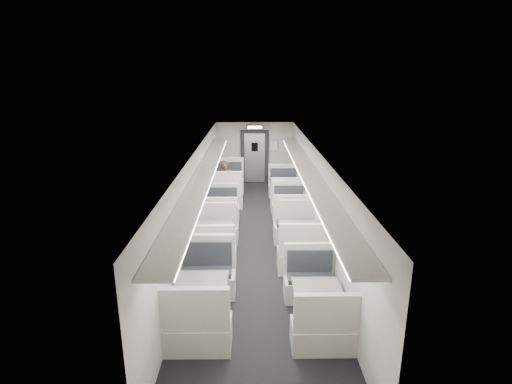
{
  "coord_description": "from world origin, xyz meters",
  "views": [
    {
      "loc": [
        -0.12,
        -9.61,
        4.22
      ],
      "look_at": [
        -0.0,
        0.79,
        1.12
      ],
      "focal_mm": 28.0,
      "sensor_mm": 36.0,
      "label": 1
    }
  ],
  "objects_px": {
    "booth_right_b": "(291,214)",
    "booth_right_d": "(316,302)",
    "passenger": "(226,184)",
    "exit_sign": "(255,127)",
    "booth_left_d": "(203,298)",
    "booth_left_a": "(226,188)",
    "booth_left_b": "(221,216)",
    "booth_right_c": "(298,239)",
    "booth_right_a": "(285,192)",
    "vestibule_door": "(255,157)",
    "booth_left_c": "(215,239)"
  },
  "relations": [
    {
      "from": "booth_left_c",
      "to": "passenger",
      "type": "distance_m",
      "value": 3.51
    },
    {
      "from": "booth_right_b",
      "to": "passenger",
      "type": "xyz_separation_m",
      "value": [
        -1.96,
        1.65,
        0.42
      ]
    },
    {
      "from": "booth_left_a",
      "to": "booth_left_b",
      "type": "xyz_separation_m",
      "value": [
        0.0,
        -2.74,
        -0.06
      ]
    },
    {
      "from": "exit_sign",
      "to": "passenger",
      "type": "bearing_deg",
      "value": -109.8
    },
    {
      "from": "booth_left_c",
      "to": "booth_left_a",
      "type": "bearing_deg",
      "value": 90.0
    },
    {
      "from": "booth_right_c",
      "to": "passenger",
      "type": "distance_m",
      "value": 4.07
    },
    {
      "from": "booth_left_a",
      "to": "vestibule_door",
      "type": "xyz_separation_m",
      "value": [
        1.0,
        2.25,
        0.62
      ]
    },
    {
      "from": "booth_left_b",
      "to": "booth_left_a",
      "type": "bearing_deg",
      "value": 90.0
    },
    {
      "from": "booth_left_d",
      "to": "booth_right_b",
      "type": "xyz_separation_m",
      "value": [
        2.0,
        4.48,
        -0.03
      ]
    },
    {
      "from": "booth_left_d",
      "to": "passenger",
      "type": "xyz_separation_m",
      "value": [
        0.04,
        6.13,
        0.39
      ]
    },
    {
      "from": "booth_left_b",
      "to": "booth_right_d",
      "type": "bearing_deg",
      "value": -65.58
    },
    {
      "from": "vestibule_door",
      "to": "booth_right_d",
      "type": "bearing_deg",
      "value": -83.92
    },
    {
      "from": "booth_left_c",
      "to": "booth_right_c",
      "type": "relative_size",
      "value": 0.95
    },
    {
      "from": "booth_left_a",
      "to": "booth_right_a",
      "type": "relative_size",
      "value": 1.12
    },
    {
      "from": "booth_right_d",
      "to": "vestibule_door",
      "type": "bearing_deg",
      "value": 96.08
    },
    {
      "from": "booth_left_d",
      "to": "booth_left_a",
      "type": "bearing_deg",
      "value": 90.0
    },
    {
      "from": "booth_left_c",
      "to": "booth_right_a",
      "type": "relative_size",
      "value": 1.01
    },
    {
      "from": "booth_right_a",
      "to": "exit_sign",
      "type": "bearing_deg",
      "value": 114.79
    },
    {
      "from": "booth_left_b",
      "to": "booth_right_b",
      "type": "relative_size",
      "value": 1.0
    },
    {
      "from": "passenger",
      "to": "booth_left_a",
      "type": "bearing_deg",
      "value": 83.6
    },
    {
      "from": "booth_right_a",
      "to": "passenger",
      "type": "bearing_deg",
      "value": -165.67
    },
    {
      "from": "booth_left_d",
      "to": "booth_right_c",
      "type": "relative_size",
      "value": 0.99
    },
    {
      "from": "booth_left_b",
      "to": "booth_left_c",
      "type": "distance_m",
      "value": 1.66
    },
    {
      "from": "booth_left_d",
      "to": "exit_sign",
      "type": "bearing_deg",
      "value": 83.51
    },
    {
      "from": "booth_right_b",
      "to": "booth_right_d",
      "type": "distance_m",
      "value": 4.58
    },
    {
      "from": "booth_right_b",
      "to": "booth_right_a",
      "type": "bearing_deg",
      "value": 90.0
    },
    {
      "from": "booth_right_a",
      "to": "booth_right_b",
      "type": "xyz_separation_m",
      "value": [
        0.0,
        -2.16,
        -0.01
      ]
    },
    {
      "from": "booth_left_b",
      "to": "booth_right_c",
      "type": "xyz_separation_m",
      "value": [
        2.0,
        -1.71,
        0.04
      ]
    },
    {
      "from": "booth_right_b",
      "to": "booth_right_c",
      "type": "relative_size",
      "value": 0.91
    },
    {
      "from": "booth_left_b",
      "to": "passenger",
      "type": "relative_size",
      "value": 1.29
    },
    {
      "from": "booth_left_c",
      "to": "booth_right_d",
      "type": "height_order",
      "value": "booth_left_c"
    },
    {
      "from": "booth_left_b",
      "to": "exit_sign",
      "type": "height_order",
      "value": "exit_sign"
    },
    {
      "from": "exit_sign",
      "to": "booth_left_d",
      "type": "bearing_deg",
      "value": -96.49
    },
    {
      "from": "booth_left_b",
      "to": "passenger",
      "type": "distance_m",
      "value": 1.88
    },
    {
      "from": "booth_left_a",
      "to": "exit_sign",
      "type": "height_order",
      "value": "exit_sign"
    },
    {
      "from": "booth_left_a",
      "to": "booth_right_b",
      "type": "bearing_deg",
      "value": -52.0
    },
    {
      "from": "booth_right_d",
      "to": "booth_right_b",
      "type": "bearing_deg",
      "value": 90.0
    },
    {
      "from": "booth_right_b",
      "to": "passenger",
      "type": "relative_size",
      "value": 1.29
    },
    {
      "from": "booth_left_d",
      "to": "exit_sign",
      "type": "relative_size",
      "value": 3.58
    },
    {
      "from": "booth_right_c",
      "to": "booth_right_d",
      "type": "bearing_deg",
      "value": -90.0
    },
    {
      "from": "booth_right_b",
      "to": "booth_right_d",
      "type": "relative_size",
      "value": 1.01
    },
    {
      "from": "booth_left_b",
      "to": "booth_right_c",
      "type": "distance_m",
      "value": 2.63
    },
    {
      "from": "booth_left_d",
      "to": "booth_right_d",
      "type": "distance_m",
      "value": 2.0
    },
    {
      "from": "booth_left_a",
      "to": "booth_right_b",
      "type": "height_order",
      "value": "booth_left_a"
    },
    {
      "from": "booth_right_a",
      "to": "vestibule_door",
      "type": "bearing_deg",
      "value": 110.65
    },
    {
      "from": "booth_left_a",
      "to": "booth_left_c",
      "type": "xyz_separation_m",
      "value": [
        0.0,
        -4.39,
        -0.04
      ]
    },
    {
      "from": "booth_left_c",
      "to": "exit_sign",
      "type": "bearing_deg",
      "value": 80.77
    },
    {
      "from": "booth_left_b",
      "to": "booth_right_a",
      "type": "bearing_deg",
      "value": 49.38
    },
    {
      "from": "booth_right_a",
      "to": "booth_right_c",
      "type": "xyz_separation_m",
      "value": [
        0.0,
        -4.04,
        0.02
      ]
    },
    {
      "from": "booth_left_b",
      "to": "passenger",
      "type": "xyz_separation_m",
      "value": [
        0.04,
        1.83,
        0.42
      ]
    }
  ]
}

